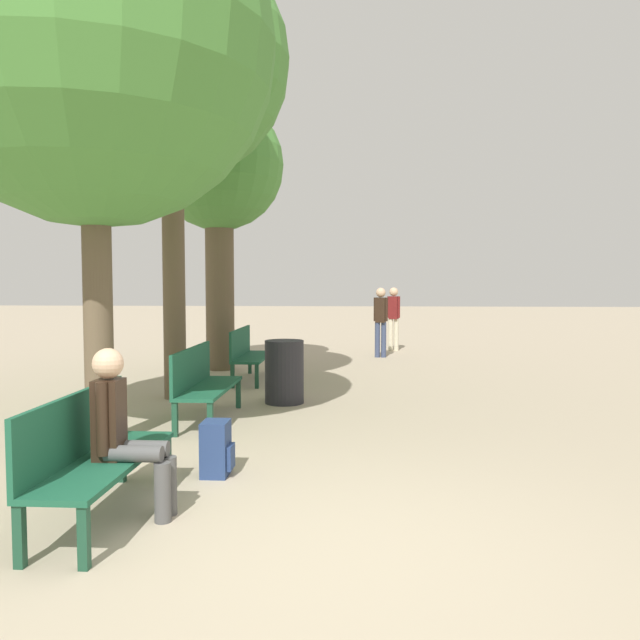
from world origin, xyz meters
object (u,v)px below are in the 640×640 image
Objects in this scene: pedestrian_mid at (394,315)px; bench_row_2 at (247,351)px; person_seated at (124,428)px; trash_bin at (284,372)px; bench_row_1 at (201,380)px; tree_row_2 at (219,172)px; pedestrian_near at (381,318)px; bench_row_0 at (92,448)px; tree_row_1 at (171,62)px; tree_row_0 at (92,44)px; backpack at (216,449)px.

bench_row_2 is at bearing -119.87° from pedestrian_mid.
trash_bin is (0.64, 4.31, -0.21)m from person_seated.
bench_row_1 is 3.14m from person_seated.
person_seated is (1.00, -7.61, -3.15)m from tree_row_2.
bench_row_0 is at bearing -103.90° from pedestrian_near.
tree_row_2 is at bearing -135.29° from pedestrian_mid.
pedestrian_near is at bearing 58.27° from tree_row_1.
tree_row_0 reaches higher than tree_row_2.
bench_row_0 is 0.33× the size of tree_row_2.
bench_row_0 is 8.34m from tree_row_2.
tree_row_1 reaches higher than person_seated.
pedestrian_near is at bearing 69.94° from bench_row_1.
tree_row_1 reaches higher than tree_row_2.
bench_row_1 is 1.92× the size of trash_bin.
tree_row_2 reaches higher than bench_row_1.
tree_row_2 is (-0.77, 4.48, 3.29)m from bench_row_1.
tree_row_2 is at bearing -146.12° from pedestrian_near.
bench_row_2 is at bearing 90.00° from bench_row_1.
bench_row_2 is at bearing 65.44° from tree_row_1.
tree_row_1 reaches higher than bench_row_2.
bench_row_0 is 4.42m from trash_bin.
pedestrian_near is at bearing 67.84° from tree_row_0.
bench_row_1 is 7.05m from pedestrian_near.
pedestrian_mid is (3.55, 3.51, -2.90)m from tree_row_2.
tree_row_1 reaches higher than backpack.
person_seated is at bearing -82.51° from tree_row_2.
backpack is at bearing -93.58° from trash_bin.
pedestrian_near reaches higher than pedestrian_mid.
bench_row_1 is at bearing -126.57° from trash_bin.
pedestrian_mid is (0.37, 1.38, -0.00)m from pedestrian_near.
pedestrian_near is 1.00× the size of pedestrian_mid.
pedestrian_near reaches higher than trash_bin.
pedestrian_near is (3.18, 2.14, -2.90)m from tree_row_2.
pedestrian_mid is at bearing 70.80° from bench_row_1.
pedestrian_near is (1.75, 8.74, 0.66)m from backpack.
pedestrian_mid is (3.55, 6.52, -3.93)m from tree_row_1.
person_seated is 2.55× the size of backpack.
backpack is 0.31× the size of pedestrian_near.
pedestrian_near is at bearing 78.71° from backpack.
tree_row_0 is 4.65m from trash_bin.
backpack is at bearing -77.74° from tree_row_2.
backpack is at bearing 66.52° from person_seated.
pedestrian_mid is at bearing 78.20° from backpack.
person_seated reaches higher than bench_row_2.
person_seated is at bearing -87.85° from bench_row_2.
tree_row_2 is at bearing 97.49° from person_seated.
bench_row_0 is at bearing -175.53° from person_seated.
bench_row_0 is 1.25m from backpack.
bench_row_2 is at bearing 92.15° from person_seated.
tree_row_2 is at bearing 90.00° from tree_row_0.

